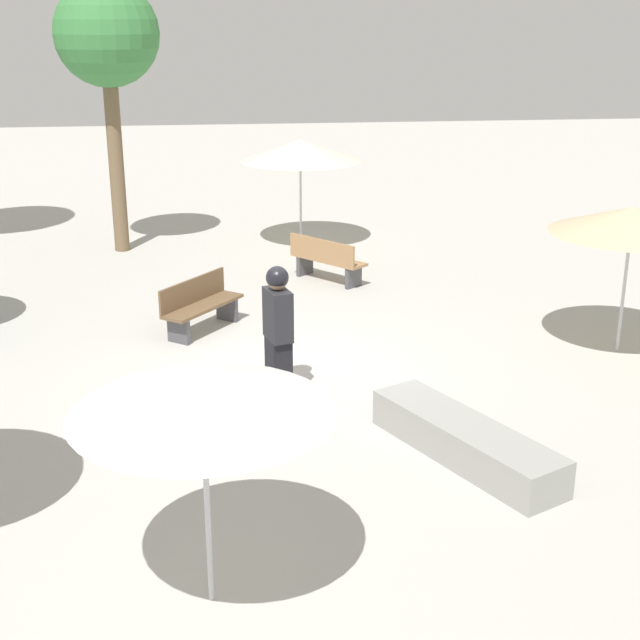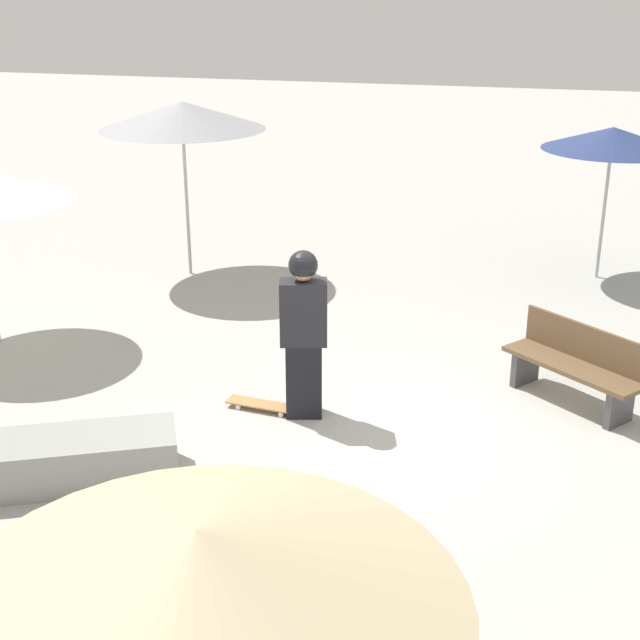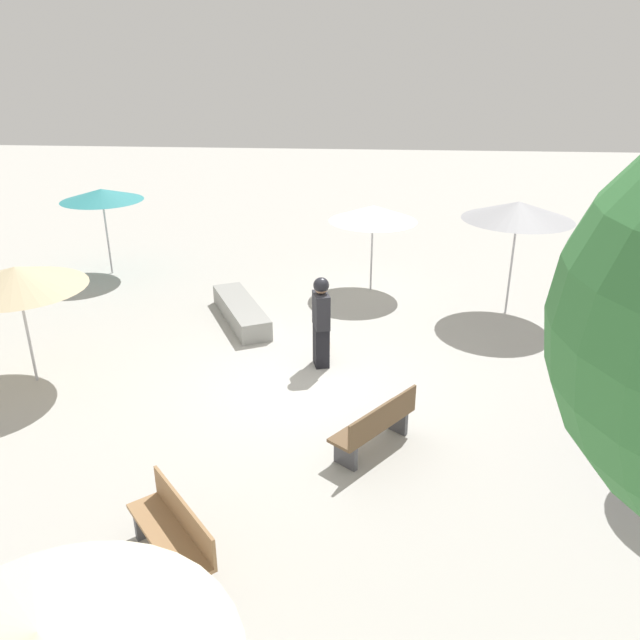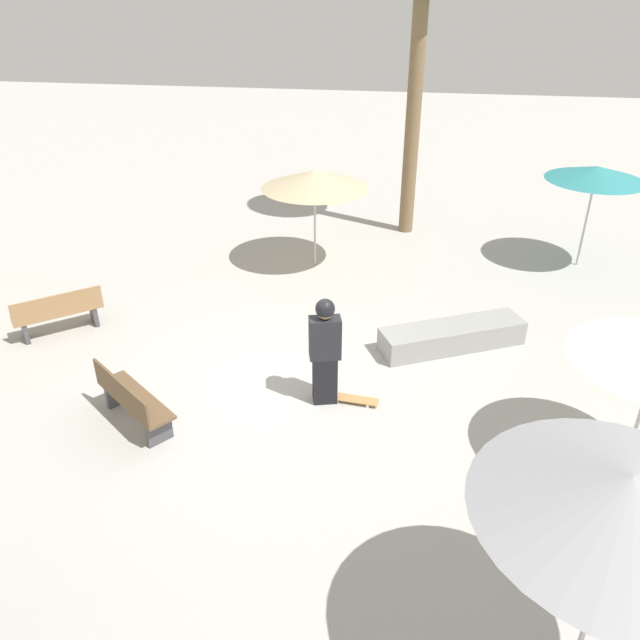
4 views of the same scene
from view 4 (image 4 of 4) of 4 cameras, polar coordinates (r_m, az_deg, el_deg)
The scene contains 9 objects.
ground_plane at distance 10.32m, azimuth -3.49°, elevation -6.18°, with size 60.00×60.00×0.00m, color #B2AFA8.
skater_main at distance 9.48m, azimuth 0.46°, elevation -2.59°, with size 0.38×0.53×1.80m.
skateboard at distance 9.96m, azimuth 3.06°, elevation -7.23°, with size 0.28×0.82×0.07m.
concrete_ledge at distance 11.52m, azimuth 11.99°, elevation -1.45°, with size 1.78×2.67×0.44m.
bench_near at distance 12.59m, azimuth -22.80°, elevation 0.61°, with size 1.38×1.50×0.85m.
bench_far at distance 9.70m, azimuth -16.82°, elevation -7.06°, with size 1.33×1.53×0.85m.
shade_umbrella_teal at distance 15.15m, azimuth 23.94°, elevation 12.15°, with size 2.14×2.14×2.32m.
shade_umbrella_tan at distance 13.96m, azimuth -0.49°, elevation 12.72°, with size 2.36×2.36×2.22m.
shade_umbrella_grey at distance 5.54m, azimuth 26.31°, elevation -14.20°, with size 2.44×2.44×2.62m.
Camera 4 is at (8.20, 1.97, 5.94)m, focal length 35.00 mm.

